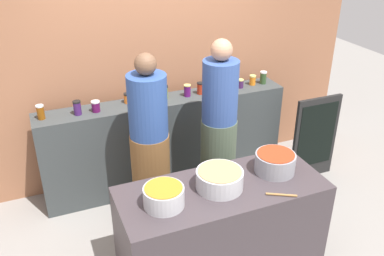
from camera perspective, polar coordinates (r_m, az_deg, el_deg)
The scene contains 23 objects.
ground at distance 4.15m, azimuth 1.90°, elevation -15.12°, with size 12.00×12.00×0.00m, color gray.
storefront_wall at distance 4.61m, azimuth -5.28°, elevation 10.81°, with size 4.80×0.12×3.00m, color #9A6244.
display_shelf at distance 4.68m, azimuth -3.48°, elevation -1.93°, with size 2.70×0.36×1.03m, color #373D3E.
prep_table at distance 3.67m, azimuth 3.95°, elevation -13.26°, with size 1.70×0.70×0.82m, color #3B3337.
preserve_jar_0 at distance 4.24m, azimuth -19.81°, elevation 2.04°, with size 0.07×0.07×0.14m.
preserve_jar_1 at distance 4.23m, azimuth -15.27°, elevation 2.66°, with size 0.08×0.08×0.14m.
preserve_jar_2 at distance 4.26m, azimuth -12.90°, elevation 2.88°, with size 0.09×0.09×0.11m.
preserve_jar_3 at distance 4.40m, azimuth -8.66°, elevation 4.04°, with size 0.09×0.09×0.11m.
preserve_jar_4 at distance 4.36m, azimuth -6.84°, elevation 3.99°, with size 0.08×0.08×0.11m.
preserve_jar_5 at distance 4.45m, azimuth -3.81°, elevation 4.88°, with size 0.09×0.09×0.14m.
preserve_jar_6 at distance 4.50m, azimuth -0.64°, elevation 5.10°, with size 0.07×0.07×0.13m.
preserve_jar_7 at distance 4.57m, azimuth 1.15°, elevation 5.41°, with size 0.08×0.08×0.13m.
preserve_jar_8 at distance 4.61m, azimuth 3.88°, elevation 5.58°, with size 0.07×0.07×0.13m.
preserve_jar_9 at distance 4.77m, azimuth 6.58°, elevation 6.01°, with size 0.07×0.07×0.10m.
preserve_jar_10 at distance 4.87m, azimuth 8.20°, elevation 6.45°, with size 0.07×0.07×0.11m.
preserve_jar_11 at distance 4.92m, azimuth 9.61°, elevation 6.76°, with size 0.08×0.08×0.14m.
cooking_pot_left at distance 3.19m, azimuth -3.84°, elevation -9.24°, with size 0.31×0.31×0.16m.
cooking_pot_center at distance 3.37m, azimuth 3.75°, elevation -6.94°, with size 0.38×0.38×0.16m.
cooking_pot_right at distance 3.63m, azimuth 11.17°, elevation -4.61°, with size 0.34×0.34×0.17m.
wooden_spoon at distance 3.39m, azimuth 12.01°, elevation -8.83°, with size 0.02×0.02×0.24m, color #9E703D.
cook_with_tongs at distance 3.98m, azimuth -5.70°, elevation -3.14°, with size 0.37×0.37×1.74m.
cook_in_cap at distance 4.18m, azimuth 3.64°, elevation -1.05°, with size 0.36×0.36×1.79m.
chalkboard_sign at distance 4.98m, azimuth 16.31°, elevation -1.29°, with size 0.56×0.05×1.00m.
Camera 1 is at (-1.29, -2.79, 2.79)m, focal length 39.41 mm.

